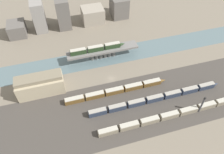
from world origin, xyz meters
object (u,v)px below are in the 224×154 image
Objects in this scene: train_on_bridge at (98,48)px; train_yard_mid at (156,98)px; train_yard_far at (117,90)px; signal_tower at (202,105)px; train_yard_near at (172,115)px; warehouse_building at (40,85)px.

train_yard_mid is (23.67, -45.06, -7.04)m from train_on_bridge.
train_on_bridge reaches higher than train_yard_far.
train_on_bridge is 3.09× the size of signal_tower.
signal_tower reaches higher than train_yard_far.
train_on_bridge is at bearing 114.87° from train_yard_near.
train_yard_mid is 3.01× the size of warehouse_building.
train_yard_near is at bearing 176.11° from signal_tower.
train_yard_near reaches higher than train_yard_far.
train_on_bridge is 44.05m from warehouse_building.
warehouse_building reaches higher than train_yard_near.
warehouse_building is at bearing 154.62° from signal_tower.
signal_tower is (39.75, -25.87, 4.31)m from train_yard_far.
warehouse_building reaches higher than train_yard_far.
train_on_bridge is 1.40× the size of warehouse_building.
warehouse_building is (-39.25, -19.80, -2.84)m from train_on_bridge.
warehouse_building is 91.29m from signal_tower.
signal_tower reaches higher than train_on_bridge.
warehouse_building is at bearing -153.23° from train_on_bridge.
train_yard_near is 1.02× the size of train_yard_mid.
train_yard_far is 5.14× the size of signal_tower.
signal_tower is (82.48, -39.12, -0.05)m from warehouse_building.
train_on_bridge is 64.11m from train_yard_near.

